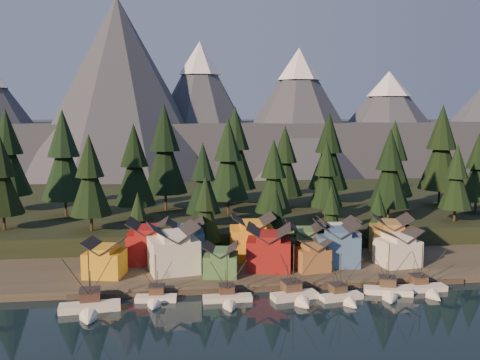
{
  "coord_description": "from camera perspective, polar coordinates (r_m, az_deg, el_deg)",
  "views": [
    {
      "loc": [
        -19.49,
        -86.15,
        35.41
      ],
      "look_at": [
        -4.95,
        30.0,
        20.51
      ],
      "focal_mm": 40.0,
      "sensor_mm": 36.0,
      "label": 1
    }
  ],
  "objects": [
    {
      "name": "ground",
      "position": [
        95.16,
        5.38,
        -14.63
      ],
      "size": [
        500.0,
        500.0,
        0.0
      ],
      "primitive_type": "plane",
      "color": "black",
      "rests_on": "ground"
    },
    {
      "name": "shore_strip",
      "position": [
        132.27,
        1.61,
        -7.94
      ],
      "size": [
        400.0,
        50.0,
        1.5
      ],
      "primitive_type": "cube",
      "color": "#393629",
      "rests_on": "ground"
    },
    {
      "name": "hillside",
      "position": [
        180.16,
        -0.81,
        -3.11
      ],
      "size": [
        420.0,
        100.0,
        6.0
      ],
      "primitive_type": "cube",
      "color": "black",
      "rests_on": "ground"
    },
    {
      "name": "dock",
      "position": [
        110.16,
        3.5,
        -11.24
      ],
      "size": [
        80.0,
        4.0,
        1.0
      ],
      "primitive_type": "cube",
      "color": "#473D33",
      "rests_on": "ground"
    },
    {
      "name": "mountain_ridge",
      "position": [
        300.27,
        -4.23,
        5.45
      ],
      "size": [
        560.0,
        190.0,
        90.0
      ],
      "color": "#454C59",
      "rests_on": "ground"
    },
    {
      "name": "boat_0",
      "position": [
        100.55,
        -15.78,
        -12.23
      ],
      "size": [
        11.3,
        12.12,
        12.5
      ],
      "rotation": [
        0.0,
        0.0,
        0.1
      ],
      "color": "white",
      "rests_on": "ground"
    },
    {
      "name": "boat_1",
      "position": [
        103.17,
        -9.02,
        -11.78
      ],
      "size": [
        8.14,
        8.74,
        9.82
      ],
      "rotation": [
        0.0,
        0.0,
        -0.09
      ],
      "color": "white",
      "rests_on": "ground"
    },
    {
      "name": "boat_2",
      "position": [
        101.86,
        -1.28,
        -12.02
      ],
      "size": [
        9.49,
        10.34,
        9.97
      ],
      "rotation": [
        0.0,
        0.0,
        0.0
      ],
      "color": "silver",
      "rests_on": "ground"
    },
    {
      "name": "boat_3",
      "position": [
        103.38,
        6.08,
        -11.45
      ],
      "size": [
        9.54,
        10.14,
        11.71
      ],
      "rotation": [
        0.0,
        0.0,
        0.2
      ],
      "color": "white",
      "rests_on": "ground"
    },
    {
      "name": "boat_4",
      "position": [
        104.65,
        11.01,
        -11.57
      ],
      "size": [
        8.67,
        9.16,
        9.86
      ],
      "rotation": [
        0.0,
        0.0,
        0.19
      ],
      "color": "white",
      "rests_on": "ground"
    },
    {
      "name": "boat_5",
      "position": [
        109.43,
        15.59,
        -10.75
      ],
      "size": [
        9.9,
        10.36,
        11.01
      ],
      "rotation": [
        0.0,
        0.0,
        -0.3
      ],
      "color": "white",
      "rests_on": "ground"
    },
    {
      "name": "boat_6",
      "position": [
        113.3,
        19.19,
        -10.36
      ],
      "size": [
        9.91,
        10.73,
        10.5
      ],
      "rotation": [
        0.0,
        0.0,
        0.05
      ],
      "color": "white",
      "rests_on": "ground"
    },
    {
      "name": "house_front_0",
      "position": [
        115.45,
        -14.24,
        -7.97
      ],
      "size": [
        9.03,
        8.71,
        7.68
      ],
      "rotation": [
        0.0,
        0.0,
        -0.21
      ],
      "color": "gold",
      "rests_on": "shore_strip"
    },
    {
      "name": "house_front_1",
      "position": [
        115.54,
        -7.11,
        -7.1
      ],
      "size": [
        11.62,
        11.31,
        10.25
      ],
      "rotation": [
        0.0,
        0.0,
        0.2
      ],
      "color": "silver",
      "rests_on": "shore_strip"
    },
    {
      "name": "house_front_2",
      "position": [
        112.5,
        -2.05,
        -8.41
      ],
      "size": [
        7.98,
        8.02,
        6.75
      ],
      "rotation": [
        0.0,
        0.0,
        -0.17
      ],
      "color": "#40703D",
      "rests_on": "shore_strip"
    },
    {
      "name": "house_front_3",
      "position": [
        116.93,
        3.1,
        -7.06
      ],
      "size": [
        11.03,
        10.69,
        9.55
      ],
      "rotation": [
        0.0,
        0.0,
        -0.21
      ],
      "color": "maroon",
      "rests_on": "shore_strip"
    },
    {
      "name": "house_front_4",
      "position": [
        117.49,
        7.57,
        -7.75
      ],
      "size": [
        7.88,
        8.31,
        6.92
      ],
      "rotation": [
        0.0,
        0.0,
        0.17
      ],
      "color": "#9D6837",
      "rests_on": "shore_strip"
    },
    {
      "name": "house_front_5",
      "position": [
        121.73,
        10.23,
        -6.55
      ],
      "size": [
        9.97,
        9.21,
        9.74
      ],
      "rotation": [
        0.0,
        0.0,
        -0.09
      ],
      "color": "#3E6492",
      "rests_on": "shore_strip"
    },
    {
      "name": "house_front_6",
      "position": [
        124.87,
        16.46,
        -6.73
      ],
      "size": [
        9.35,
        8.96,
        8.35
      ],
      "rotation": [
        0.0,
        0.0,
        0.14
      ],
      "color": "white",
      "rests_on": "shore_strip"
    },
    {
      "name": "house_back_0",
      "position": [
        123.24,
        -9.8,
        -6.35
      ],
      "size": [
        9.56,
        9.23,
        9.81
      ],
      "rotation": [
        0.0,
        0.0,
        -0.07
      ],
      "color": "maroon",
      "rests_on": "shore_strip"
    },
    {
      "name": "house_back_1",
      "position": [
        123.34,
        -5.89,
        -6.34
      ],
      "size": [
        8.52,
        8.63,
        9.54
      ],
      "rotation": [
        0.0,
        0.0,
        0.0
      ],
      "color": "#3C6390",
      "rests_on": "shore_strip"
    },
    {
      "name": "house_back_2",
      "position": [
        124.51,
        1.33,
        -5.96
      ],
      "size": [
        10.03,
        9.25,
        10.4
      ],
      "rotation": [
        0.0,
        0.0,
        -0.03
      ],
      "color": "gold",
      "rests_on": "shore_strip"
    },
    {
      "name": "house_back_3",
      "position": [
        124.35,
        6.92,
        -6.41
      ],
      "size": [
        9.62,
        8.8,
        8.85
      ],
      "rotation": [
        0.0,
        0.0,
        -0.13
      ],
      "color": "#4A753F",
      "rests_on": "shore_strip"
    },
    {
      "name": "house_back_4",
      "position": [
        127.14,
        10.44,
        -6.06
      ],
      "size": [
        8.62,
        8.28,
        9.33
      ],
      "rotation": [
        0.0,
        0.0,
        -0.01
      ],
      "color": "white",
      "rests_on": "shore_strip"
    },
    {
      "name": "house_back_5",
      "position": [
        131.0,
        15.77,
        -5.67
      ],
      "size": [
        10.64,
        10.73,
        9.95
      ],
      "rotation": [
        0.0,
        0.0,
        -0.23
      ],
      "color": "olive",
      "rests_on": "shore_strip"
    },
    {
      "name": "tree_hill_0",
      "position": [
        145.45,
        -24.08,
        0.19
      ],
      "size": [
        10.31,
        10.31,
        24.02
      ],
      "color": "#332319",
      "rests_on": "hillside"
    },
    {
      "name": "tree_hill_1",
      "position": [
        157.66,
        -18.28,
        2.22
      ],
      "size": [
        13.02,
        13.02,
        30.33
      ],
      "color": "#332319",
      "rests_on": "hillside"
    },
    {
      "name": "tree_hill_2",
      "position": [
        136.66,
        -15.71,
        0.19
      ],
      "size": [
        10.41,
        10.41,
        24.25
      ],
      "color": "#332319",
      "rests_on": "hillside"
    },
    {
      "name": "tree_hill_3",
      "position": [
        147.28,
        -11.19,
        1.3
      ],
      "size": [
        11.37,
        11.37,
        26.48
      ],
      "color": "#332319",
      "rests_on": "hillside"
    },
    {
      "name": "tree_hill_4",
      "position": [
        161.61,
        -8.02,
        2.95
      ],
      "size": [
        13.74,
        13.74,
        32.0
      ],
      "color": "#332319",
      "rests_on": "hillside"
    },
    {
      "name": "tree_hill_5",
      "position": [
        137.48,
        -3.95,
        -0.09
      ],
      "size": [
        9.34,
        9.34,
        21.75
      ],
      "color": "#332319",
      "rests_on": "hillside"
    },
    {
      "name": "tree_hill_6",
      "position": [
        152.59,
        -1.28,
        1.95
      ],
      "size": [
        12.02,
        12.02,
        28.01
      ],
      "color": "#332319",
      "rests_on": "hillside"
    },
    {
      "name": "tree_hill_7",
      "position": [
        137.6,
        3.6,
        0.13
      ],
      "size": [
        9.73,
        9.73,
        22.68
      ],
      "color": "#332319",
      "rests_on": "hillside"
    },
    {
      "name": "tree_hill_8",
      "position": [
        162.39,
        4.8,
        1.77
      ],
      "size": [
        10.96,
        10.96,
        25.54
      ],
      "color": "#332319",
      "rests_on": "hillside"
    },
    {
      "name": "tree_hill_9",
      "position": [
        148.16,
        9.18,
        0.37
      ],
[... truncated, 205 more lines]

